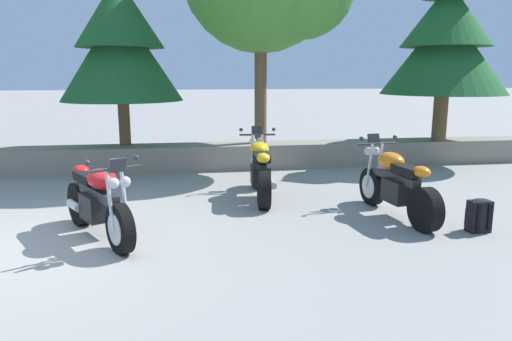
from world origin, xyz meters
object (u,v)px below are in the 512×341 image
(pine_tree_far_right, at_px, (446,38))
(motorcycle_red_near_left, at_px, (98,202))
(rider_backpack, at_px, (479,215))
(pine_tree_mid_left, at_px, (120,42))
(motorcycle_orange_far_right, at_px, (396,185))
(motorcycle_yellow_centre, at_px, (260,170))

(pine_tree_far_right, bearing_deg, motorcycle_red_near_left, -148.88)
(rider_backpack, distance_m, pine_tree_mid_left, 7.88)
(rider_backpack, relative_size, pine_tree_mid_left, 0.13)
(motorcycle_red_near_left, distance_m, pine_tree_mid_left, 5.29)
(rider_backpack, bearing_deg, pine_tree_far_right, 66.86)
(rider_backpack, bearing_deg, pine_tree_mid_left, 135.04)
(motorcycle_orange_far_right, height_order, pine_tree_far_right, pine_tree_far_right)
(motorcycle_red_near_left, height_order, rider_backpack, motorcycle_red_near_left)
(motorcycle_orange_far_right, xyz_separation_m, pine_tree_far_right, (2.88, 3.97, 2.44))
(motorcycle_yellow_centre, distance_m, pine_tree_mid_left, 4.58)
(motorcycle_orange_far_right, relative_size, pine_tree_mid_left, 0.57)
(motorcycle_yellow_centre, bearing_deg, rider_backpack, -40.66)
(motorcycle_yellow_centre, distance_m, pine_tree_far_right, 5.90)
(motorcycle_red_near_left, bearing_deg, pine_tree_mid_left, 92.15)
(rider_backpack, height_order, pine_tree_mid_left, pine_tree_mid_left)
(motorcycle_orange_far_right, distance_m, pine_tree_far_right, 5.48)
(motorcycle_orange_far_right, bearing_deg, pine_tree_mid_left, 135.34)
(motorcycle_red_near_left, bearing_deg, motorcycle_yellow_centre, 36.26)
(motorcycle_red_near_left, relative_size, pine_tree_far_right, 0.45)
(pine_tree_mid_left, bearing_deg, motorcycle_orange_far_right, -44.66)
(motorcycle_red_near_left, xyz_separation_m, motorcycle_orange_far_right, (4.28, 0.35, 0.00))
(pine_tree_mid_left, xyz_separation_m, pine_tree_far_right, (7.34, -0.43, 0.13))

